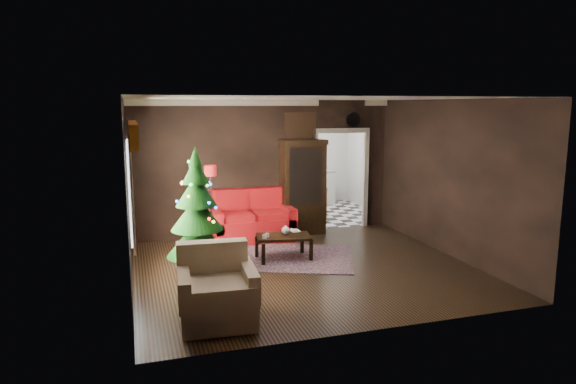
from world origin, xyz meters
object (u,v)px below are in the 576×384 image
object	(u,v)px
christmas_tree	(197,210)
armchair	(217,287)
teapot	(286,230)
wall_clock	(353,120)
coffee_table	(283,247)
loveseat	(252,216)
curio_cabinet	(303,189)
kitchen_table	(309,202)
floor_lamp	(211,205)

from	to	relation	value
christmas_tree	armchair	xyz separation A→B (m)	(-0.02, -1.95, -0.59)
teapot	wall_clock	world-z (taller)	wall_clock
coffee_table	wall_clock	world-z (taller)	wall_clock
loveseat	wall_clock	size ratio (longest dim) A/B	5.31
loveseat	wall_clock	distance (m)	3.04
curio_cabinet	wall_clock	xyz separation A→B (m)	(1.20, 0.18, 1.43)
armchair	teapot	world-z (taller)	armchair
armchair	christmas_tree	bearing A→B (deg)	93.57
kitchen_table	loveseat	bearing A→B (deg)	-137.49
floor_lamp	kitchen_table	world-z (taller)	floor_lamp
curio_cabinet	kitchen_table	xyz separation A→B (m)	(0.65, 1.43, -0.57)
christmas_tree	kitchen_table	distance (m)	4.68
teapot	floor_lamp	bearing A→B (deg)	136.74
armchair	wall_clock	world-z (taller)	wall_clock
curio_cabinet	kitchen_table	world-z (taller)	curio_cabinet
floor_lamp	curio_cabinet	bearing A→B (deg)	15.21
kitchen_table	armchair	bearing A→B (deg)	-120.21
wall_clock	kitchen_table	xyz separation A→B (m)	(-0.55, 1.25, -2.00)
loveseat	floor_lamp	world-z (taller)	floor_lamp
christmas_tree	kitchen_table	xyz separation A→B (m)	(3.12, 3.43, -0.68)
wall_clock	curio_cabinet	bearing A→B (deg)	-171.47
loveseat	teapot	xyz separation A→B (m)	(0.28, -1.41, 0.01)
loveseat	armchair	distance (m)	3.97
armchair	coffee_table	world-z (taller)	armchair
christmas_tree	coffee_table	distance (m)	1.78
curio_cabinet	christmas_tree	world-z (taller)	christmas_tree
curio_cabinet	wall_clock	bearing A→B (deg)	8.53
armchair	curio_cabinet	bearing A→B (deg)	61.96
loveseat	teapot	distance (m)	1.43
loveseat	kitchen_table	world-z (taller)	loveseat
curio_cabinet	armchair	size ratio (longest dim) A/B	1.92
armchair	loveseat	bearing A→B (deg)	74.43
floor_lamp	coffee_table	size ratio (longest dim) A/B	1.62
curio_cabinet	teapot	distance (m)	1.90
curio_cabinet	wall_clock	distance (m)	1.88
floor_lamp	armchair	distance (m)	3.46
christmas_tree	floor_lamp	bearing A→B (deg)	72.82
loveseat	armchair	size ratio (longest dim) A/B	1.72
loveseat	coffee_table	world-z (taller)	loveseat
christmas_tree	curio_cabinet	bearing A→B (deg)	39.05
curio_cabinet	floor_lamp	size ratio (longest dim) A/B	1.25
loveseat	kitchen_table	distance (m)	2.45
loveseat	teapot	size ratio (longest dim) A/B	10.27
christmas_tree	armchair	distance (m)	2.04
curio_cabinet	armchair	xyz separation A→B (m)	(-2.49, -3.96, -0.49)
loveseat	coffee_table	size ratio (longest dim) A/B	1.82
curio_cabinet	teapot	size ratio (longest dim) A/B	11.48
curio_cabinet	floor_lamp	bearing A→B (deg)	-164.79
wall_clock	coffee_table	bearing A→B (deg)	-139.00
coffee_table	kitchen_table	bearing A→B (deg)	63.02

